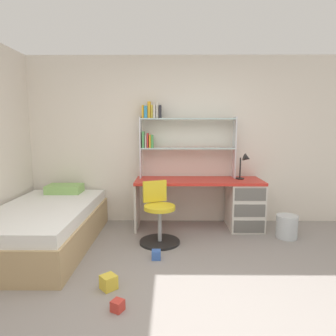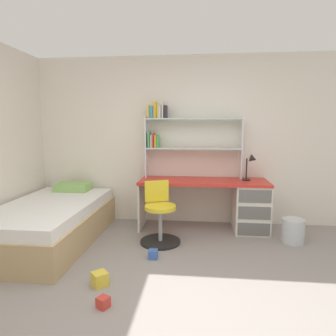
{
  "view_description": "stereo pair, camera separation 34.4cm",
  "coord_description": "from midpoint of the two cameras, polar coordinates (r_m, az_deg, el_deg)",
  "views": [
    {
      "loc": [
        -0.1,
        -2.22,
        1.48
      ],
      "look_at": [
        -0.12,
        1.33,
        0.99
      ],
      "focal_mm": 31.5,
      "sensor_mm": 36.0,
      "label": 1
    },
    {
      "loc": [
        0.25,
        -2.2,
        1.48
      ],
      "look_at": [
        -0.12,
        1.33,
        0.99
      ],
      "focal_mm": 31.5,
      "sensor_mm": 36.0,
      "label": 2
    }
  ],
  "objects": [
    {
      "name": "bed_platform",
      "position": [
        4.11,
        -25.05,
        -10.17
      ],
      "size": [
        1.15,
        2.02,
        0.63
      ],
      "color": "tan",
      "rests_on": "ground_plane"
    },
    {
      "name": "desk_lamp",
      "position": [
        4.36,
        12.55,
        1.09
      ],
      "size": [
        0.2,
        0.16,
        0.38
      ],
      "color": "black",
      "rests_on": "desk"
    },
    {
      "name": "swivel_chair",
      "position": [
        3.85,
        -4.39,
        -9.86
      ],
      "size": [
        0.52,
        0.52,
        0.79
      ],
      "color": "black",
      "rests_on": "ground_plane"
    },
    {
      "name": "waste_bin",
      "position": [
        4.28,
        19.88,
        -10.65
      ],
      "size": [
        0.28,
        0.28,
        0.31
      ],
      "primitive_type": "cylinder",
      "color": "silver",
      "rests_on": "ground_plane"
    },
    {
      "name": "toy_block_blue_2",
      "position": [
        3.48,
        -5.24,
        -16.42
      ],
      "size": [
        0.1,
        0.1,
        0.1
      ],
      "primitive_type": "cube",
      "rotation": [
        0.0,
        0.0,
        0.03
      ],
      "color": "#3860B7",
      "rests_on": "ground_plane"
    },
    {
      "name": "toy_block_red_1",
      "position": [
        2.7,
        -13.71,
        -24.55
      ],
      "size": [
        0.12,
        0.12,
        0.09
      ],
      "primitive_type": "cube",
      "rotation": [
        0.0,
        0.0,
        1.09
      ],
      "color": "red",
      "rests_on": "ground_plane"
    },
    {
      "name": "toy_block_yellow_0",
      "position": [
        3.0,
        -14.89,
        -20.64
      ],
      "size": [
        0.18,
        0.18,
        0.13
      ],
      "primitive_type": "cube",
      "rotation": [
        0.0,
        0.0,
        2.31
      ],
      "color": "gold",
      "rests_on": "ground_plane"
    },
    {
      "name": "desk",
      "position": [
        4.41,
        9.98,
        -6.3
      ],
      "size": [
        1.84,
        0.6,
        0.73
      ],
      "color": "red",
      "rests_on": "ground_plane"
    },
    {
      "name": "bookshelf_hutch",
      "position": [
        4.4,
        -1.13,
        6.75
      ],
      "size": [
        1.42,
        0.22,
        1.13
      ],
      "color": "silver",
      "rests_on": "desk"
    },
    {
      "name": "room_shell",
      "position": [
        3.6,
        -19.66,
        4.11
      ],
      "size": [
        5.52,
        5.66,
        2.55
      ],
      "color": "silver",
      "rests_on": "ground_plane"
    },
    {
      "name": "ground_plane",
      "position": [
        2.67,
        -1.39,
        -26.09
      ],
      "size": [
        5.52,
        5.66,
        0.02
      ],
      "primitive_type": "cube",
      "color": "gray"
    }
  ]
}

